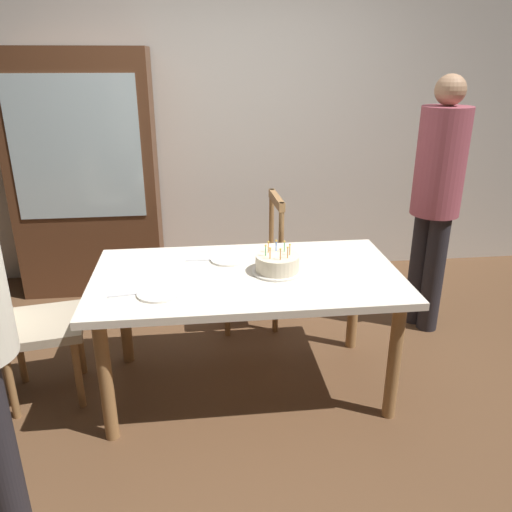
% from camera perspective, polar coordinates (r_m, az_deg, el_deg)
% --- Properties ---
extents(ground, '(6.40, 6.40, 0.00)m').
position_cam_1_polar(ground, '(3.12, -0.94, -14.31)').
color(ground, brown).
extents(back_wall, '(6.40, 0.10, 2.60)m').
position_cam_1_polar(back_wall, '(4.41, -3.52, 14.62)').
color(back_wall, beige).
rests_on(back_wall, ground).
extents(dining_table, '(1.67, 0.92, 0.73)m').
position_cam_1_polar(dining_table, '(2.80, -1.02, -3.58)').
color(dining_table, silver).
rests_on(dining_table, ground).
extents(birthday_cake, '(0.28, 0.28, 0.17)m').
position_cam_1_polar(birthday_cake, '(2.76, 2.43, -0.92)').
color(birthday_cake, silver).
rests_on(birthday_cake, dining_table).
extents(plate_near_celebrant, '(0.22, 0.22, 0.01)m').
position_cam_1_polar(plate_near_celebrant, '(2.57, -10.87, -4.12)').
color(plate_near_celebrant, white).
rests_on(plate_near_celebrant, dining_table).
extents(plate_far_side, '(0.22, 0.22, 0.01)m').
position_cam_1_polar(plate_far_side, '(2.94, -3.05, -0.34)').
color(plate_far_side, white).
rests_on(plate_far_side, dining_table).
extents(fork_near_celebrant, '(0.18, 0.04, 0.01)m').
position_cam_1_polar(fork_near_celebrant, '(2.59, -14.39, -4.25)').
color(fork_near_celebrant, silver).
rests_on(fork_near_celebrant, dining_table).
extents(fork_far_side, '(0.18, 0.02, 0.01)m').
position_cam_1_polar(fork_far_side, '(2.95, -6.16, -0.47)').
color(fork_far_side, silver).
rests_on(fork_far_side, dining_table).
extents(chair_spindle_back, '(0.46, 0.46, 0.95)m').
position_cam_1_polar(chair_spindle_back, '(3.59, -0.43, -0.89)').
color(chair_spindle_back, tan).
rests_on(chair_spindle_back, ground).
extents(chair_upholstered, '(0.51, 0.51, 0.95)m').
position_cam_1_polar(chair_upholstered, '(3.03, -24.92, -5.94)').
color(chair_upholstered, tan).
rests_on(chair_upholstered, ground).
extents(person_guest, '(0.32, 0.32, 1.73)m').
position_cam_1_polar(person_guest, '(3.59, 19.69, 6.81)').
color(person_guest, '#262328').
rests_on(person_guest, ground).
extents(china_cabinet, '(1.10, 0.45, 1.90)m').
position_cam_1_polar(china_cabinet, '(4.26, -18.59, 8.57)').
color(china_cabinet, '#56331E').
rests_on(china_cabinet, ground).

